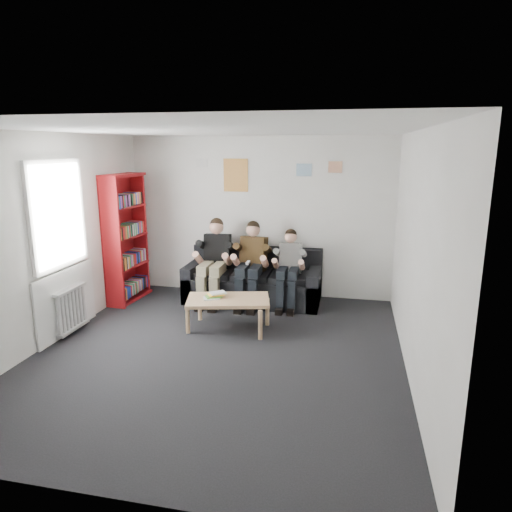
{
  "coord_description": "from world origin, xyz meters",
  "views": [
    {
      "loc": [
        1.55,
        -5.05,
        2.5
      ],
      "look_at": [
        0.2,
        1.3,
        0.96
      ],
      "focal_mm": 32.0,
      "sensor_mm": 36.0,
      "label": 1
    }
  ],
  "objects_px": {
    "coffee_table": "(228,302)",
    "person_middle": "(251,264)",
    "person_left": "(214,262)",
    "person_right": "(289,269)",
    "bookshelf": "(127,238)",
    "sofa": "(253,283)"
  },
  "relations": [
    {
      "from": "bookshelf",
      "to": "coffee_table",
      "type": "height_order",
      "value": "bookshelf"
    },
    {
      "from": "person_left",
      "to": "person_right",
      "type": "xyz_separation_m",
      "value": [
        1.24,
        0.01,
        -0.05
      ]
    },
    {
      "from": "person_right",
      "to": "sofa",
      "type": "bearing_deg",
      "value": 157.3
    },
    {
      "from": "bookshelf",
      "to": "coffee_table",
      "type": "relative_size",
      "value": 1.85
    },
    {
      "from": "sofa",
      "to": "coffee_table",
      "type": "relative_size",
      "value": 1.95
    },
    {
      "from": "sofa",
      "to": "coffee_table",
      "type": "xyz_separation_m",
      "value": [
        -0.08,
        -1.3,
        0.09
      ]
    },
    {
      "from": "coffee_table",
      "to": "person_right",
      "type": "xyz_separation_m",
      "value": [
        0.7,
        1.11,
        0.23
      ]
    },
    {
      "from": "coffee_table",
      "to": "person_middle",
      "type": "bearing_deg",
      "value": 85.96
    },
    {
      "from": "person_right",
      "to": "bookshelf",
      "type": "bearing_deg",
      "value": 178.79
    },
    {
      "from": "sofa",
      "to": "bookshelf",
      "type": "relative_size",
      "value": 1.06
    },
    {
      "from": "person_middle",
      "to": "person_right",
      "type": "distance_m",
      "value": 0.62
    },
    {
      "from": "bookshelf",
      "to": "person_left",
      "type": "distance_m",
      "value": 1.5
    },
    {
      "from": "person_middle",
      "to": "coffee_table",
      "type": "bearing_deg",
      "value": -86.62
    },
    {
      "from": "sofa",
      "to": "person_middle",
      "type": "distance_m",
      "value": 0.42
    },
    {
      "from": "sofa",
      "to": "person_left",
      "type": "relative_size",
      "value": 1.6
    },
    {
      "from": "person_middle",
      "to": "person_right",
      "type": "bearing_deg",
      "value": 8.04
    },
    {
      "from": "sofa",
      "to": "bookshelf",
      "type": "xyz_separation_m",
      "value": [
        -2.06,
        -0.38,
        0.74
      ]
    },
    {
      "from": "sofa",
      "to": "person_left",
      "type": "distance_m",
      "value": 0.75
    },
    {
      "from": "bookshelf",
      "to": "person_middle",
      "type": "distance_m",
      "value": 2.1
    },
    {
      "from": "coffee_table",
      "to": "person_left",
      "type": "height_order",
      "value": "person_left"
    },
    {
      "from": "person_left",
      "to": "person_right",
      "type": "relative_size",
      "value": 1.11
    },
    {
      "from": "bookshelf",
      "to": "person_middle",
      "type": "relative_size",
      "value": 1.55
    }
  ]
}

